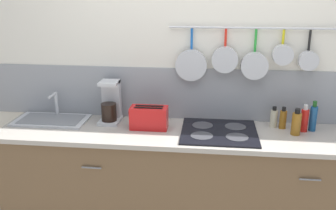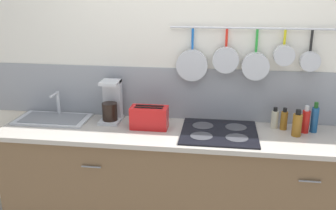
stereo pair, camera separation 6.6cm
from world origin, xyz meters
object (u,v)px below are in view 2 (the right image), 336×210
object	(u,v)px
bottle_cooking_wine	(284,120)
bottle_sesame_oil	(306,121)
coffee_maker	(111,104)
bottle_olive_oil	(315,119)
bottle_vinegar	(297,124)
bottle_hot_sauce	(275,119)
toaster	(149,117)

from	to	relation	value
bottle_cooking_wine	bottle_sesame_oil	world-z (taller)	bottle_sesame_oil
coffee_maker	bottle_olive_oil	world-z (taller)	coffee_maker
coffee_maker	bottle_vinegar	bearing A→B (deg)	-5.39
bottle_cooking_wine	bottle_vinegar	bearing A→B (deg)	-59.25
bottle_vinegar	bottle_olive_oil	distance (m)	0.17
coffee_maker	bottle_cooking_wine	bearing A→B (deg)	-0.53
coffee_maker	bottle_vinegar	size ratio (longest dim) A/B	1.65
coffee_maker	bottle_olive_oil	bearing A→B (deg)	-1.34
coffee_maker	bottle_hot_sauce	size ratio (longest dim) A/B	2.01
bottle_vinegar	bottle_olive_oil	xyz separation A→B (m)	(0.14, 0.10, 0.01)
coffee_maker	bottle_cooking_wine	distance (m)	1.33
bottle_vinegar	bottle_cooking_wine	bearing A→B (deg)	120.75
coffee_maker	bottle_sesame_oil	xyz separation A→B (m)	(1.47, -0.06, -0.05)
bottle_cooking_wine	bottle_vinegar	size ratio (longest dim) A/B	0.85
bottle_sesame_oil	toaster	bearing A→B (deg)	-176.43
bottle_cooking_wine	toaster	bearing A→B (deg)	-173.41
bottle_vinegar	bottle_olive_oil	world-z (taller)	bottle_olive_oil
toaster	bottle_hot_sauce	bearing A→B (deg)	8.37
bottle_vinegar	bottle_olive_oil	size ratio (longest dim) A/B	0.87
bottle_sesame_oil	bottle_cooking_wine	bearing A→B (deg)	162.96
bottle_sesame_oil	bottle_olive_oil	xyz separation A→B (m)	(0.07, 0.02, 0.01)
toaster	bottle_olive_oil	world-z (taller)	bottle_olive_oil
bottle_sesame_oil	coffee_maker	bearing A→B (deg)	177.80
toaster	bottle_olive_oil	distance (m)	1.22
toaster	bottle_hot_sauce	distance (m)	0.95
bottle_cooking_wine	bottle_olive_oil	xyz separation A→B (m)	(0.21, -0.02, 0.03)
toaster	bottle_hot_sauce	size ratio (longest dim) A/B	1.82
bottle_cooking_wine	bottle_vinegar	xyz separation A→B (m)	(0.07, -0.12, 0.01)
coffee_maker	bottle_cooking_wine	world-z (taller)	coffee_maker
bottle_cooking_wine	bottle_vinegar	distance (m)	0.14
bottle_hot_sauce	bottle_sesame_oil	bearing A→B (deg)	-17.58
toaster	bottle_vinegar	world-z (taller)	bottle_vinegar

